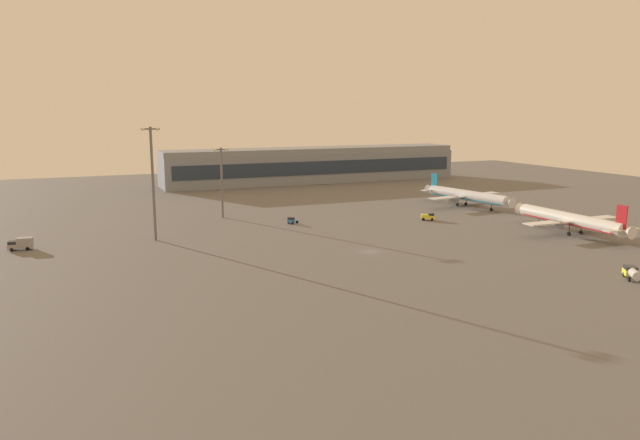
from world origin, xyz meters
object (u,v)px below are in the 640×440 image
at_px(catering_truck, 21,244).
at_px(apron_light_central, 222,177).
at_px(apron_light_east, 153,177).
at_px(airplane_terminal_side, 466,196).
at_px(cargo_loader, 428,217).
at_px(fuel_truck, 632,273).
at_px(airplane_taxiway_distant, 570,220).
at_px(pushback_tug, 291,220).

height_order(catering_truck, apron_light_central, apron_light_central).
bearing_deg(apron_light_east, airplane_terminal_side, 7.41).
bearing_deg(catering_truck, cargo_loader, -85.39).
relative_size(fuel_truck, apron_light_central, 0.28).
xyz_separation_m(airplane_terminal_side, fuel_truck, (-26.30, -90.60, -2.60)).
relative_size(cargo_loader, apron_light_east, 0.15).
bearing_deg(catering_truck, airplane_taxiway_distant, -98.22).
bearing_deg(fuel_truck, pushback_tug, 152.31).
distance_m(apron_light_central, apron_light_east, 36.59).
distance_m(cargo_loader, catering_truck, 115.07).
bearing_deg(pushback_tug, airplane_terminal_side, -108.46).
height_order(fuel_truck, pushback_tug, fuel_truck).
distance_m(fuel_truck, pushback_tug, 94.28).
bearing_deg(apron_light_central, cargo_loader, -27.45).
relative_size(cargo_loader, apron_light_central, 0.20).
height_order(cargo_loader, apron_light_central, apron_light_central).
height_order(airplane_taxiway_distant, fuel_truck, airplane_taxiway_distant).
height_order(airplane_taxiway_distant, apron_light_central, apron_light_central).
xyz_separation_m(airplane_terminal_side, cargo_loader, (-27.66, -17.86, -2.79)).
bearing_deg(apron_light_central, airplane_taxiway_distant, -37.45).
distance_m(pushback_tug, apron_light_east, 44.87).
bearing_deg(airplane_terminal_side, apron_light_central, -17.43).
xyz_separation_m(catering_truck, pushback_tug, (73.44, 6.21, -0.51)).
bearing_deg(airplane_taxiway_distant, airplane_terminal_side, 87.05).
height_order(fuel_truck, apron_light_central, apron_light_central).
bearing_deg(airplane_taxiway_distant, fuel_truck, -120.44).
bearing_deg(pushback_tug, fuel_truck, -176.88).
bearing_deg(fuel_truck, cargo_loader, 126.33).
height_order(pushback_tug, apron_light_east, apron_light_east).
xyz_separation_m(airplane_taxiway_distant, pushback_tug, (-66.31, 44.51, -2.87)).
bearing_deg(fuel_truck, apron_light_central, 155.26).
relative_size(airplane_terminal_side, pushback_tug, 11.54).
bearing_deg(cargo_loader, catering_truck, -62.48).
distance_m(cargo_loader, pushback_tug, 43.01).
xyz_separation_m(fuel_truck, catering_truck, (-116.31, 77.76, 0.21)).
bearing_deg(apron_light_central, pushback_tug, -48.87).
relative_size(airplane_taxiway_distant, apron_light_east, 1.36).
distance_m(catering_truck, pushback_tug, 73.70).
bearing_deg(airplane_terminal_side, airplane_taxiway_distant, 77.52).
xyz_separation_m(catering_truck, apron_light_east, (32.14, -1.52, 15.24)).
relative_size(airplane_terminal_side, cargo_loader, 8.95).
height_order(airplane_terminal_side, apron_light_east, apron_light_east).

